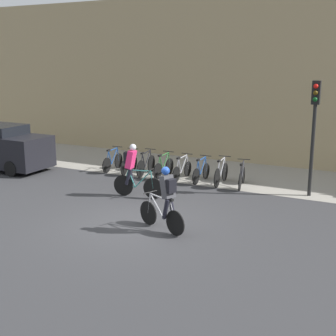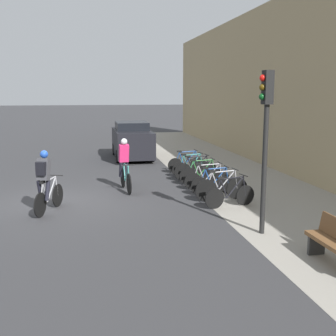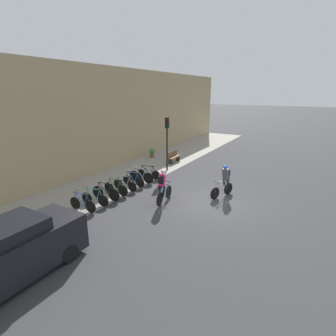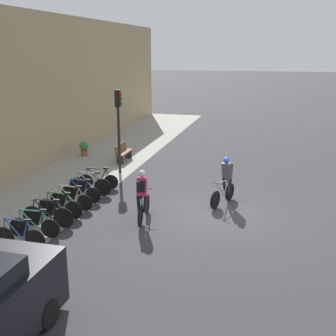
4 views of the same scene
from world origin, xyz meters
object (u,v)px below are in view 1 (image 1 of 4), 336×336
Objects in this scene: parked_bike_0 at (113,161)px; parked_bike_7 at (242,177)px; parked_bike_3 at (164,167)px; parked_bike_6 at (221,173)px; cyclist_grey at (166,198)px; parked_bike_2 at (146,165)px; parked_bike_1 at (129,163)px; parked_bike_4 at (182,170)px; cyclist_pink at (133,169)px; traffic_light_pole at (314,118)px; parked_car at (1,148)px; parked_bike_5 at (201,172)px.

parked_bike_0 is 0.99× the size of parked_bike_7.
parked_bike_6 is at bearing 0.01° from parked_bike_3.
parked_bike_0 is at bearing 179.99° from parked_bike_7.
parked_bike_2 is (-3.62, 5.25, -0.54)m from cyclist_grey.
cyclist_grey reaches higher than parked_bike_1.
cyclist_grey is at bearing -55.41° from parked_bike_2.
parked_bike_4 is (0.79, -0.00, -0.01)m from parked_bike_3.
parked_bike_3 is (-0.35, 2.84, -0.55)m from cyclist_pink.
parked_bike_1 is at bearing 179.70° from traffic_light_pole.
parked_bike_7 is at bearing -0.00° from parked_bike_1.
parked_bike_4 is at bearing -179.99° from parked_bike_7.
parked_bike_3 is 6.98m from parked_car.
parked_car reaches higher than parked_bike_0.
cyclist_pink is 4.05m from parked_bike_7.
parked_bike_5 is 0.37× the size of parked_car.
parked_car is at bearing 160.23° from cyclist_grey.
parked_bike_1 is 3.97m from parked_bike_6.
parked_bike_7 is (0.35, 5.25, -0.56)m from cyclist_grey.
parked_bike_0 is at bearing -180.00° from parked_bike_6.
parked_bike_3 is (-2.83, 5.25, -0.55)m from cyclist_grey.
parked_bike_3 is at bearing -0.01° from parked_bike_2.
parked_bike_0 is 4.73m from parked_car.
cyclist_grey is at bearing -49.94° from parked_bike_1.
cyclist_pink is 1.10× the size of parked_bike_7.
parked_car is (-9.55, 3.43, -0.05)m from cyclist_grey.
parked_bike_4 is (0.45, 2.84, -0.57)m from cyclist_pink.
parked_bike_5 is at bearing 0.00° from parked_bike_1.
parked_bike_6 is at bearing 54.38° from cyclist_pink.
parked_bike_2 is 1.00× the size of parked_bike_6.
parked_bike_1 is 0.96× the size of parked_bike_4.
parked_bike_4 is at bearing 81.06° from cyclist_pink.
cyclist_grey is at bearing -68.84° from parked_bike_4.
cyclist_pink is at bearing -8.23° from parked_car.
parked_bike_4 is 0.38× the size of parked_car.
parked_bike_1 is at bearing 124.29° from cyclist_pink.
parked_bike_0 reaches higher than parked_bike_5.
cyclist_grey is 5.65m from parked_bike_4.
traffic_light_pole is (7.15, -0.04, 2.26)m from parked_bike_1.
parked_bike_5 is 0.98× the size of parked_bike_7.
parked_bike_0 is 0.42× the size of traffic_light_pole.
traffic_light_pole reaches higher than parked_bike_4.
traffic_light_pole reaches higher than cyclist_grey.
parked_bike_1 is 2.38m from parked_bike_4.
parked_car is at bearing -162.99° from parked_bike_2.
parked_bike_4 is (-2.03, 5.24, -0.57)m from cyclist_grey.
parked_bike_6 reaches higher than parked_bike_1.
parked_bike_0 is 0.79m from parked_bike_1.
traffic_light_pole is at bearing -0.34° from parked_bike_2.
cyclist_grey is at bearing -76.73° from parked_bike_5.
parked_bike_2 is at bearing 179.94° from parked_bike_4.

